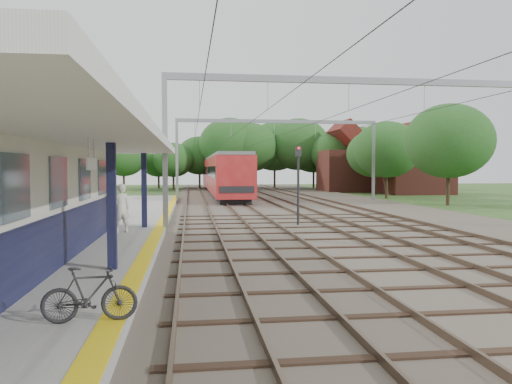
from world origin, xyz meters
TOP-DOWN VIEW (x-y plane):
  - ground at (0.00, 0.00)m, footprint 160.00×160.00m
  - ballast_bed at (4.00, 30.00)m, footprint 18.00×90.00m
  - platform at (-7.50, 14.00)m, footprint 5.00×52.00m
  - yellow_stripe at (-5.25, 14.00)m, footprint 0.45×52.00m
  - station_building at (-8.88, 7.00)m, footprint 3.41×18.00m
  - canopy at (-7.77, 6.00)m, footprint 6.40×20.00m
  - rail_tracks at (1.50, 30.00)m, footprint 11.80×88.00m
  - catenary_system at (3.39, 25.28)m, footprint 17.22×88.00m
  - tree_band at (3.84, 57.12)m, footprint 31.72×30.88m
  - house_near at (21.00, 46.00)m, footprint 7.00×6.12m
  - house_far at (16.00, 52.00)m, footprint 8.00×6.12m
  - person at (-6.65, 13.28)m, footprint 0.84×0.72m
  - bicycle at (-5.60, 1.55)m, footprint 1.58×0.55m
  - train at (-0.50, 49.05)m, footprint 3.09×38.46m
  - signal_post at (1.35, 17.12)m, footprint 0.31×0.28m

SIDE VIEW (x-z plane):
  - ground at x=0.00m, z-range 0.00..0.00m
  - ballast_bed at x=4.00m, z-range 0.00..0.10m
  - platform at x=-7.50m, z-range 0.00..0.35m
  - rail_tracks at x=1.50m, z-range 0.10..0.25m
  - yellow_stripe at x=-5.25m, z-range 0.35..0.36m
  - bicycle at x=-5.60m, z-range 0.35..1.28m
  - person at x=-6.65m, z-range 0.35..2.29m
  - station_building at x=-8.88m, z-range 0.34..3.74m
  - train at x=-0.50m, z-range 0.23..4.27m
  - signal_post at x=1.35m, z-range 0.43..4.41m
  - house_near at x=21.00m, z-range -0.96..6.93m
  - house_far at x=16.00m, z-range -1.09..7.56m
  - canopy at x=-7.77m, z-range 1.92..5.36m
  - tree_band at x=3.84m, z-range 0.51..9.33m
  - catenary_system at x=3.39m, z-range 2.01..9.01m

